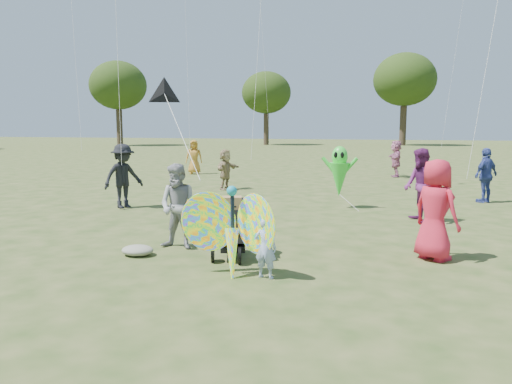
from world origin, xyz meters
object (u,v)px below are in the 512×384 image
Objects in this scene: crowd_c at (486,175)px; crowd_e at (420,185)px; crowd_b at (123,176)px; crowd_d at (226,169)px; crowd_j at (396,159)px; alien_kite at (339,174)px; child_girl at (266,248)px; jogging_stroller at (234,223)px; crowd_a at (436,210)px; butterfly_kite at (232,233)px; adult_man at (179,206)px; crowd_g at (194,157)px.

crowd_e is at bearing 14.69° from crowd_c.
crowd_b reaches higher than crowd_d.
crowd_j is 0.95× the size of alien_kite.
jogging_stroller reaches higher than child_girl.
child_girl is 0.54× the size of alien_kite.
crowd_a is 3.56m from butterfly_kite.
child_girl is 0.59× the size of adult_man.
crowd_c is 1.12× the size of crowd_d.
crowd_b is 1.09× the size of crowd_c.
crowd_g is (-5.68, 13.64, 0.02)m from adult_man.
crowd_b is 1.03× the size of alien_kite.
butterfly_kite is (-2.10, -16.28, -0.16)m from crowd_j.
crowd_e is 1.09× the size of crowd_g.
alien_kite is at bearing 70.20° from adult_man.
butterfly_kite is at bearing 8.03° from child_girl.
adult_man is 0.97× the size of crowd_j.
crowd_a is 1.54× the size of jogging_stroller.
crowd_d is (-8.56, 0.69, -0.09)m from crowd_c.
crowd_g is 9.39m from crowd_j.
crowd_a reaches higher than butterfly_kite.
crowd_b is at bearing -34.59° from child_girl.
crowd_j is at bearing -87.27° from child_girl.
crowd_e is 1.02× the size of alien_kite.
butterfly_kite is at bearing -96.26° from alien_kite.
crowd_c is 9.66m from jogging_stroller.
crowd_a is 7.53m from crowd_c.
crowd_e is at bearing 45.02° from adult_man.
crowd_b is 10.66m from crowd_c.
crowd_d reaches higher than jogging_stroller.
crowd_d is (-2.20, 8.53, -0.07)m from adult_man.
child_girl is 2.47m from adult_man.
crowd_a is at bearing 31.49° from butterfly_kite.
crowd_j is (1.57, 16.29, 0.35)m from child_girl.
crowd_g is 0.99× the size of crowd_j.
alien_kite reaches higher than jogging_stroller.
crowd_c is at bearing 29.18° from alien_kite.
crowd_d is at bearing -58.45° from child_girl.
adult_man reaches higher than crowd_d.
jogging_stroller is at bearing 107.91° from butterfly_kite.
jogging_stroller is (-5.17, -8.16, -0.21)m from crowd_c.
crowd_e is at bearing 61.83° from butterfly_kite.
crowd_e is at bearing -47.44° from crowd_a.
crowd_e is 1.02× the size of butterfly_kite.
child_girl is 0.84× the size of jogging_stroller.
crowd_c is at bearing 53.40° from adult_man.
crowd_c is 1.00× the size of crowd_j.
crowd_e reaches higher than crowd_j.
crowd_e is at bearing -35.90° from alien_kite.
crowd_g is at bearing -12.16° from crowd_a.
crowd_j is (3.62, 14.96, 0.03)m from adult_man.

